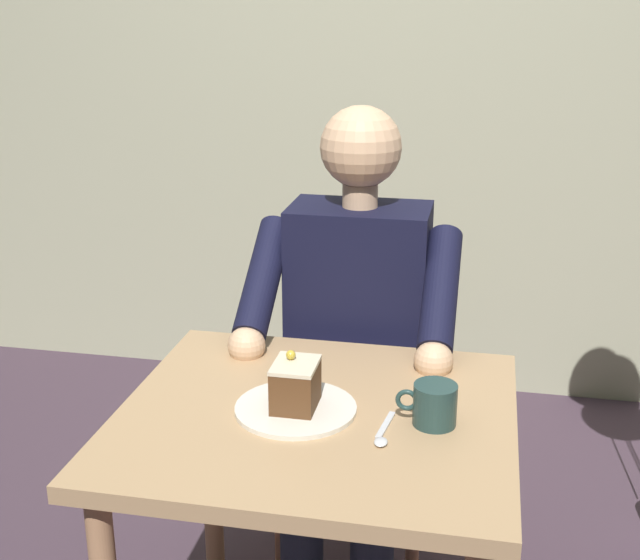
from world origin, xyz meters
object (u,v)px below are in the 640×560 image
object	(u,v)px
cake_slice	(295,385)
coffee_cup	(434,404)
dining_table	(316,455)
seated_person	(353,346)
dessert_spoon	(383,434)
chair	(362,378)

from	to	relation	value
cake_slice	coffee_cup	world-z (taller)	cake_slice
dining_table	cake_slice	xyz separation A→B (m)	(0.04, 0.01, 0.16)
seated_person	cake_slice	xyz separation A→B (m)	(0.04, 0.48, 0.11)
dessert_spoon	dining_table	bearing A→B (deg)	-26.84
seated_person	chair	bearing A→B (deg)	-90.00
dessert_spoon	seated_person	bearing A→B (deg)	-74.99
chair	dessert_spoon	bearing A→B (deg)	101.59
coffee_cup	dessert_spoon	xyz separation A→B (m)	(0.09, 0.07, -0.04)
cake_slice	coffee_cup	xyz separation A→B (m)	(-0.28, -0.00, -0.01)
dining_table	seated_person	xyz separation A→B (m)	(0.00, -0.48, 0.05)
dining_table	coffee_cup	world-z (taller)	coffee_cup
chair	cake_slice	xyz separation A→B (m)	(0.04, 0.65, 0.28)
seated_person	dessert_spoon	world-z (taller)	seated_person
chair	coffee_cup	world-z (taller)	chair
dining_table	cake_slice	bearing A→B (deg)	8.65
chair	cake_slice	bearing A→B (deg)	86.32
cake_slice	dining_table	bearing A→B (deg)	-171.35
dining_table	dessert_spoon	distance (m)	0.20
seated_person	coffee_cup	world-z (taller)	seated_person
chair	coffee_cup	size ratio (longest dim) A/B	7.22
dining_table	coffee_cup	distance (m)	0.28
coffee_cup	seated_person	bearing A→B (deg)	-63.58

